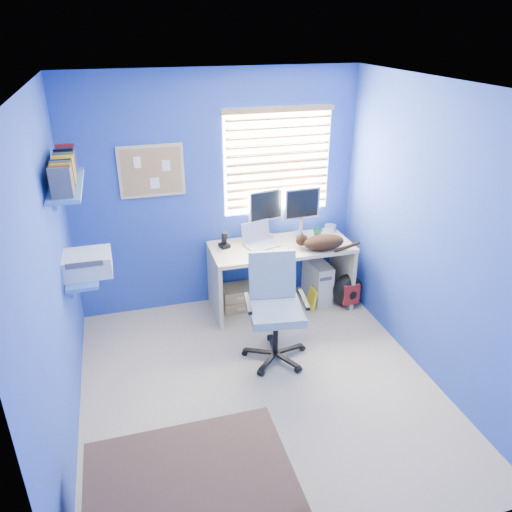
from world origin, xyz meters
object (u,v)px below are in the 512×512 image
object	(u,v)px
cat	(324,242)
tower_pc	(317,280)
laptop	(262,236)
office_chair	(275,321)
desk	(281,276)

from	to	relation	value
cat	tower_pc	distance (m)	0.65
laptop	office_chair	world-z (taller)	office_chair
office_chair	laptop	bearing A→B (deg)	81.57
cat	tower_pc	bearing A→B (deg)	98.91
desk	laptop	xyz separation A→B (m)	(-0.21, 0.04, 0.48)
tower_pc	desk	bearing A→B (deg)	-176.87
desk	cat	xyz separation A→B (m)	(0.39, -0.21, 0.45)
desk	cat	bearing A→B (deg)	-28.31
desk	office_chair	size ratio (longest dim) A/B	1.50
desk	office_chair	bearing A→B (deg)	-111.81
desk	tower_pc	size ratio (longest dim) A/B	3.32
cat	tower_pc	xyz separation A→B (m)	(0.07, 0.27, -0.59)
desk	tower_pc	bearing A→B (deg)	6.75
tower_pc	office_chair	world-z (taller)	office_chair
desk	laptop	size ratio (longest dim) A/B	4.53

